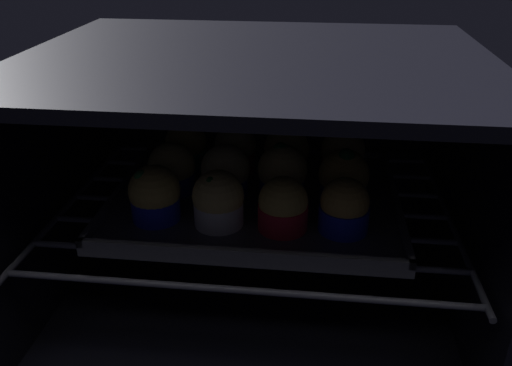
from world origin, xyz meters
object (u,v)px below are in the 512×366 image
muffin_row0_col2 (283,206)px  muffin_row2_col3 (342,155)px  muffin_row2_col0 (186,147)px  baking_tray (256,198)px  muffin_row2_col1 (235,149)px  muffin_row2_col2 (286,152)px  muffin_row1_col1 (225,172)px  muffin_row1_col3 (344,178)px  muffin_row1_col2 (282,173)px  muffin_row1_col0 (172,170)px  muffin_row0_col1 (218,200)px  muffin_row0_col0 (155,195)px  muffin_row0_col3 (344,207)px

muffin_row0_col2 → muffin_row2_col3: 18.14cm
muffin_row2_col0 → baking_tray: bearing=-33.6°
baking_tray → muffin_row2_col1: bearing=116.6°
muffin_row2_col0 → muffin_row2_col2: size_ratio=1.12×
muffin_row1_col1 → muffin_row2_col2: same height
muffin_row1_col1 → muffin_row1_col3: (16.57, 0.11, 0.00)cm
baking_tray → muffin_row2_col0: (-11.88, 7.90, 4.20)cm
muffin_row0_col2 → muffin_row2_col3: muffin_row2_col3 is taller
muffin_row1_col2 → muffin_row2_col2: 7.86cm
baking_tray → muffin_row2_col2: bearing=65.5°
baking_tray → muffin_row1_col0: muffin_row1_col0 is taller
muffin_row0_col1 → muffin_row2_col1: same height
muffin_row1_col1 → muffin_row2_col3: size_ratio=0.99×
muffin_row0_col1 → muffin_row1_col0: bearing=134.3°
muffin_row0_col1 → muffin_row2_col3: (16.15, 16.24, 0.03)cm
muffin_row0_col0 → muffin_row2_col0: (0.42, 15.74, 0.30)cm
muffin_row2_col1 → muffin_row2_col3: (16.53, -0.54, 0.03)cm
muffin_row0_col0 → muffin_row1_col0: 8.04cm
muffin_row0_col0 → muffin_row1_col3: muffin_row1_col3 is taller
muffin_row1_col0 → muffin_row1_col2: (15.82, 0.20, 0.25)cm
muffin_row1_col1 → muffin_row0_col3: bearing=-26.2°
muffin_row2_col1 → muffin_row2_col2: size_ratio=0.99×
baking_tray → muffin_row0_col0: muffin_row0_col0 is taller
muffin_row1_col1 → muffin_row0_col2: bearing=-44.3°
muffin_row2_col1 → muffin_row1_col2: bearing=-45.5°
baking_tray → muffin_row0_col1: size_ratio=5.38×
muffin_row0_col3 → muffin_row2_col2: size_ratio=0.96×
muffin_row0_col0 → muffin_row1_col0: same height
baking_tray → muffin_row1_col1: size_ratio=5.36×
muffin_row0_col3 → muffin_row1_col1: size_ratio=0.95×
muffin_row0_col0 → muffin_row0_col1: size_ratio=1.00×
muffin_row1_col1 → muffin_row2_col0: (-7.51, 7.73, 0.36)cm
muffin_row1_col1 → muffin_row1_col0: bearing=179.8°
muffin_row1_col0 → muffin_row1_col1: 7.77cm
baking_tray → muffin_row2_col3: muffin_row2_col3 is taller
muffin_row1_col3 → muffin_row2_col2: size_ratio=1.08×
muffin_row0_col0 → muffin_row0_col2: muffin_row0_col0 is taller
baking_tray → muffin_row1_col3: 12.79cm
muffin_row1_col0 → muffin_row2_col2: (15.90, 8.06, 0.05)cm
muffin_row0_col2 → muffin_row1_col3: muffin_row1_col3 is taller
muffin_row1_col1 → muffin_row0_col1: bearing=-86.7°
muffin_row0_col3 → muffin_row1_col1: muffin_row1_col1 is taller
muffin_row1_col3 → muffin_row2_col3: (0.08, 7.67, 0.09)cm
muffin_row0_col3 → muffin_row0_col1: bearing=-178.5°
muffin_row1_col0 → muffin_row2_col1: size_ratio=1.00×
muffin_row1_col1 → muffin_row1_col2: 8.05cm
muffin_row0_col1 → muffin_row1_col1: bearing=93.3°
muffin_row2_col1 → muffin_row0_col2: bearing=-62.9°
muffin_row2_col0 → muffin_row2_col1: size_ratio=1.13×
muffin_row1_col0 → muffin_row1_col1: bearing=-0.2°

